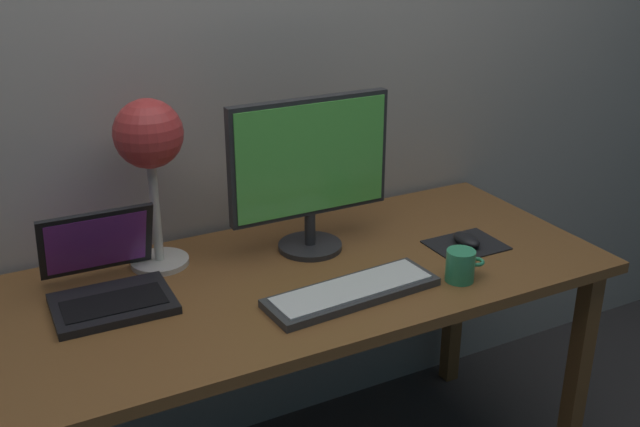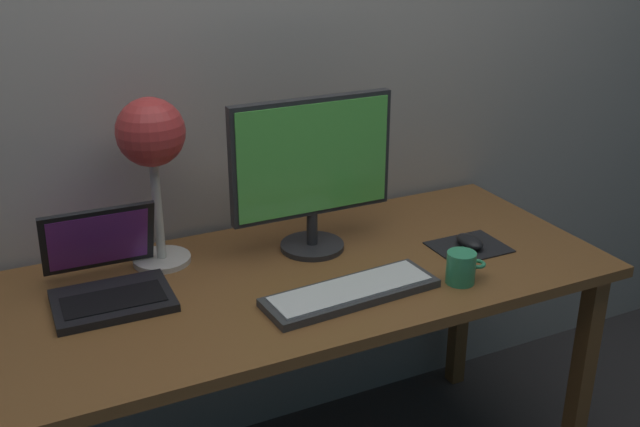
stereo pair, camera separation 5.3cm
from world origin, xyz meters
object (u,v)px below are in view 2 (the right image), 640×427
keyboard_main (351,292)px  coffee_mug (462,267)px  laptop (106,271)px  mouse (470,241)px  monitor (312,166)px  desk_lamp (152,143)px

keyboard_main → coffee_mug: 0.29m
laptop → mouse: (0.95, -0.18, -0.04)m
monitor → mouse: (0.39, -0.19, -0.22)m
laptop → desk_lamp: size_ratio=0.67×
monitor → keyboard_main: bearing=-96.4°
laptop → desk_lamp: 0.34m
laptop → mouse: 0.97m
monitor → laptop: bearing=-179.2°
keyboard_main → desk_lamp: size_ratio=1.00×
monitor → desk_lamp: bearing=166.1°
laptop → mouse: bearing=-10.6°
monitor → desk_lamp: size_ratio=1.02×
mouse → desk_lamp: bearing=160.2°
laptop → coffee_mug: size_ratio=2.74×
keyboard_main → coffee_mug: bearing=-11.0°
desk_lamp → coffee_mug: desk_lamp is taller
keyboard_main → laptop: (-0.53, 0.28, 0.05)m
laptop → coffee_mug: bearing=-22.4°
desk_lamp → mouse: size_ratio=4.65×
keyboard_main → laptop: 0.60m
desk_lamp → mouse: 0.90m
laptop → coffee_mug: (0.81, -0.33, -0.02)m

